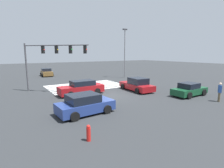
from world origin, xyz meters
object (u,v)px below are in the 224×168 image
object	(u,v)px
car_5	(85,104)
pedestrian	(220,91)
car_3	(137,85)
fire_hydrant	(89,133)
car_2	(189,90)
street_light_pole_a	(125,49)
traffic_signal_mast	(50,55)
car_6	(47,72)
car_1	(82,88)

from	to	relation	value
car_5	pedestrian	world-z (taller)	pedestrian
car_3	fire_hydrant	distance (m)	12.94
car_2	car_3	bearing A→B (deg)	120.36
car_3	street_light_pole_a	world-z (taller)	street_light_pole_a
traffic_signal_mast	car_6	xyz separation A→B (m)	(-2.82, -15.59, -3.56)
car_6	pedestrian	size ratio (longest dim) A/B	2.38
car_5	street_light_pole_a	world-z (taller)	street_light_pole_a
car_5	street_light_pole_a	xyz separation A→B (m)	(-14.03, -14.07, 4.43)
car_1	street_light_pole_a	distance (m)	15.06
car_5	street_light_pole_a	bearing A→B (deg)	41.98
car_6	pedestrian	bearing A→B (deg)	22.11
traffic_signal_mast	street_light_pole_a	size ratio (longest dim) A/B	0.64
car_3	car_6	distance (m)	21.00
car_3	fire_hydrant	size ratio (longest dim) A/B	5.66
car_1	fire_hydrant	world-z (taller)	car_1
fire_hydrant	car_1	bearing A→B (deg)	-110.87
car_3	pedestrian	bearing A→B (deg)	-154.11
car_6	car_3	bearing A→B (deg)	20.53
car_1	car_3	distance (m)	6.58
car_3	car_5	xyz separation A→B (m)	(8.56, 4.18, 0.00)
pedestrian	street_light_pole_a	world-z (taller)	street_light_pole_a
fire_hydrant	car_5	bearing A→B (deg)	-111.33
car_5	car_6	world-z (taller)	car_6
car_6	street_light_pole_a	size ratio (longest dim) A/B	0.49
pedestrian	fire_hydrant	xyz separation A→B (m)	(13.28, 0.26, -0.57)
car_2	pedestrian	size ratio (longest dim) A/B	2.33
car_5	pedestrian	bearing A→B (deg)	-20.37
street_light_pole_a	car_3	bearing A→B (deg)	61.06
pedestrian	fire_hydrant	size ratio (longest dim) A/B	2.06
car_3	fire_hydrant	bearing A→B (deg)	132.47
fire_hydrant	pedestrian	bearing A→B (deg)	-178.88
car_2	car_5	world-z (taller)	car_5
street_light_pole_a	car_6	bearing A→B (deg)	-41.69
pedestrian	fire_hydrant	world-z (taller)	pedestrian
pedestrian	car_5	bearing A→B (deg)	29.10
car_2	car_5	distance (m)	11.54
car_1	fire_hydrant	size ratio (longest dim) A/B	5.67
car_2	fire_hydrant	world-z (taller)	car_2
traffic_signal_mast	car_2	bearing A→B (deg)	6.22
car_3	pedestrian	xyz separation A→B (m)	(-3.19, 7.83, 0.30)
car_3	car_5	size ratio (longest dim) A/B	1.15
traffic_signal_mast	car_1	world-z (taller)	traffic_signal_mast
car_2	pedestrian	xyz separation A→B (m)	(-0.24, 2.90, 0.36)
traffic_signal_mast	street_light_pole_a	distance (m)	15.30
traffic_signal_mast	pedestrian	world-z (taller)	traffic_signal_mast
car_6	fire_hydrant	xyz separation A→B (m)	(4.07, 28.22, -0.27)
traffic_signal_mast	car_1	bearing A→B (deg)	-4.06
car_1	car_5	world-z (taller)	car_1
car_1	fire_hydrant	bearing A→B (deg)	68.38
car_1	pedestrian	size ratio (longest dim) A/B	2.75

